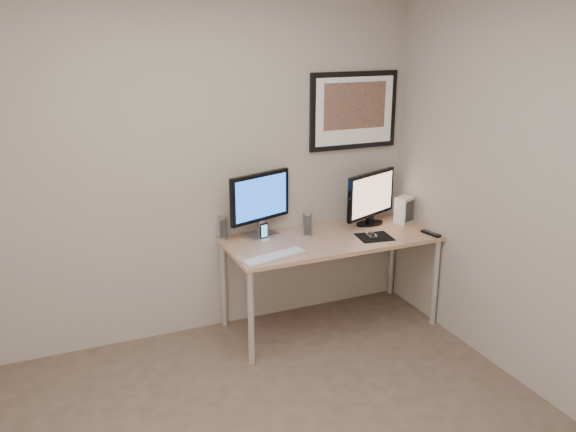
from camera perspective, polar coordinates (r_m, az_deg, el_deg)
name	(u,v)px	position (r m, az deg, el deg)	size (l,w,h in m)	color
room	(242,150)	(3.19, -4.37, 6.16)	(3.60, 3.60, 3.60)	white
desk	(331,245)	(4.64, 4.00, -2.74)	(1.60, 0.70, 0.73)	#986549
framed_art	(354,110)	(4.85, 6.18, 9.79)	(0.75, 0.04, 0.60)	black
monitor_large	(260,202)	(4.54, -2.63, 1.34)	(0.52, 0.24, 0.49)	#ADADB2
monitor_tv	(371,197)	(4.86, 7.76, 1.78)	(0.52, 0.24, 0.43)	black
speaker_left	(222,228)	(4.58, -6.15, -1.08)	(0.07, 0.07, 0.17)	#ADADB2
speaker_right	(307,224)	(4.62, 1.83, -0.74)	(0.07, 0.07, 0.18)	#ADADB2
phone_dock	(264,232)	(4.52, -2.27, -1.48)	(0.06, 0.06, 0.13)	black
keyboard	(274,256)	(4.21, -1.27, -3.79)	(0.48, 0.13, 0.02)	silver
mousepad	(374,237)	(4.64, 8.09, -1.95)	(0.25, 0.22, 0.00)	black
mouse	(371,234)	(4.65, 7.80, -1.68)	(0.05, 0.09, 0.03)	black
remote	(431,233)	(4.78, 13.23, -1.59)	(0.05, 0.17, 0.02)	black
fan_unit	(404,210)	(4.99, 10.78, 0.56)	(0.14, 0.10, 0.21)	silver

